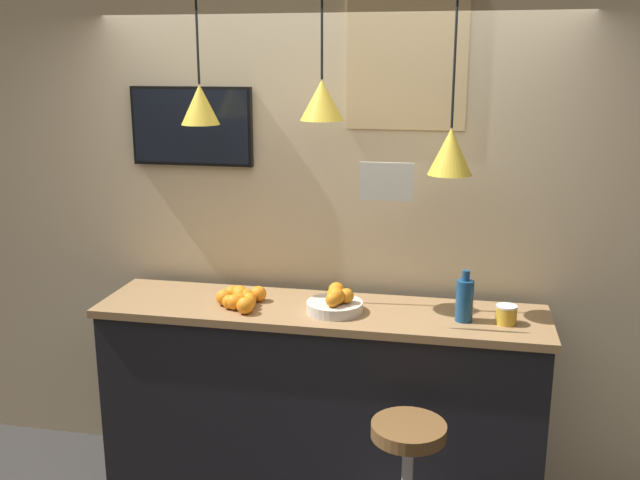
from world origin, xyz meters
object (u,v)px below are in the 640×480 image
object	(u,v)px
spread_jar	(506,315)
mounted_tv	(191,126)
fruit_bowl	(336,303)
juice_bottle	(465,300)

from	to	relation	value
spread_jar	mounted_tv	xyz separation A→B (m)	(-1.67, 0.37, 0.81)
spread_jar	mounted_tv	size ratio (longest dim) A/B	0.15
fruit_bowl	spread_jar	world-z (taller)	fruit_bowl
fruit_bowl	mounted_tv	world-z (taller)	mounted_tv
spread_jar	mounted_tv	bearing A→B (deg)	167.50
mounted_tv	fruit_bowl	bearing A→B (deg)	-23.58
spread_jar	mounted_tv	world-z (taller)	mounted_tv
fruit_bowl	mounted_tv	distance (m)	1.23
spread_jar	juice_bottle	bearing A→B (deg)	180.00
fruit_bowl	juice_bottle	distance (m)	0.62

